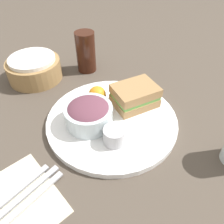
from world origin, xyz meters
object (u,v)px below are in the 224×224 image
(drink_glass, at_px, (86,52))
(dressing_cup, at_px, (114,136))
(salad_bowl, at_px, (89,113))
(fork, at_px, (28,202))
(plate, at_px, (112,120))
(knife, at_px, (23,196))
(bread_basket, at_px, (34,69))
(sandwich, at_px, (136,96))
(spoon, at_px, (18,191))

(drink_glass, bearing_deg, dressing_cup, -116.66)
(salad_bowl, bearing_deg, fork, -158.18)
(plate, bearing_deg, dressing_cup, -128.07)
(dressing_cup, relative_size, knife, 0.30)
(bread_basket, height_order, fork, bread_basket)
(knife, bearing_deg, sandwich, 177.40)
(sandwich, bearing_deg, fork, -170.86)
(drink_glass, relative_size, knife, 0.79)
(fork, bearing_deg, dressing_cup, 170.09)
(bread_basket, distance_m, knife, 0.43)
(sandwich, bearing_deg, dressing_cup, -155.66)
(salad_bowl, bearing_deg, bread_basket, 89.04)
(bread_basket, bearing_deg, plate, -81.31)
(plate, xyz_separation_m, knife, (-0.27, -0.04, -0.00))
(drink_glass, bearing_deg, salad_bowl, -125.59)
(dressing_cup, distance_m, bread_basket, 0.39)
(sandwich, bearing_deg, salad_bowl, 168.44)
(dressing_cup, relative_size, fork, 0.32)
(plate, bearing_deg, bread_basket, 98.69)
(dressing_cup, distance_m, spoon, 0.23)
(sandwich, distance_m, spoon, 0.36)
(plate, relative_size, dressing_cup, 6.56)
(knife, bearing_deg, spoon, -90.00)
(salad_bowl, distance_m, drink_glass, 0.28)
(spoon, bearing_deg, plate, 176.20)
(plate, height_order, dressing_cup, dressing_cup)
(plate, relative_size, spoon, 2.33)
(sandwich, bearing_deg, spoon, -176.70)
(drink_glass, distance_m, knife, 0.48)
(knife, bearing_deg, bread_basket, -129.60)
(drink_glass, bearing_deg, fork, -140.01)
(salad_bowl, bearing_deg, spoon, -167.31)
(fork, height_order, knife, same)
(sandwich, bearing_deg, plate, 177.72)
(knife, bearing_deg, drink_glass, -150.66)
(knife, distance_m, spoon, 0.02)
(dressing_cup, bearing_deg, drink_glass, 63.34)
(sandwich, bearing_deg, knife, -173.78)
(plate, xyz_separation_m, spoon, (-0.27, -0.02, -0.00))
(plate, distance_m, dressing_cup, 0.09)
(drink_glass, relative_size, spoon, 0.92)
(knife, bearing_deg, plate, 180.00)
(bread_basket, height_order, spoon, bread_basket)
(sandwich, xyz_separation_m, dressing_cup, (-0.13, -0.06, -0.01))
(fork, bearing_deg, drink_glass, -148.83)
(drink_glass, height_order, spoon, drink_glass)
(sandwich, xyz_separation_m, drink_glass, (0.03, 0.26, 0.02))
(dressing_cup, xyz_separation_m, drink_glass, (0.16, 0.32, 0.03))
(sandwich, relative_size, drink_glass, 0.99)
(plate, bearing_deg, fork, -167.38)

